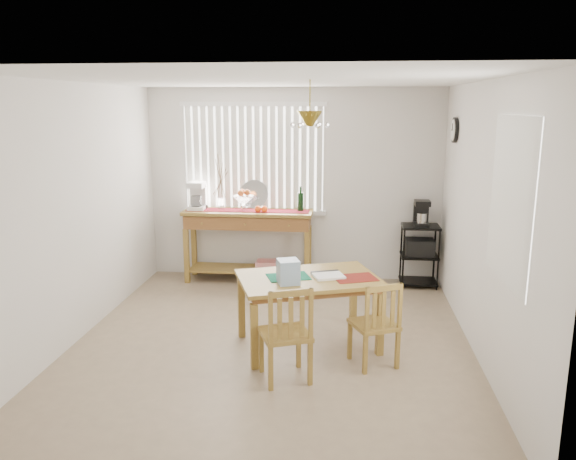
# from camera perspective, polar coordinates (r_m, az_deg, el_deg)

# --- Properties ---
(ground) EXTENTS (4.00, 4.50, 0.01)m
(ground) POSITION_cam_1_polar(r_m,az_deg,el_deg) (5.89, -1.56, -11.24)
(ground) COLOR gray
(room_shell) EXTENTS (4.20, 4.70, 2.70)m
(room_shell) POSITION_cam_1_polar(r_m,az_deg,el_deg) (5.44, -1.61, 5.39)
(room_shell) COLOR silver
(room_shell) RESTS_ON ground
(sideboard) EXTENTS (1.74, 0.49, 0.98)m
(sideboard) POSITION_cam_1_polar(r_m,az_deg,el_deg) (7.61, -3.99, 0.16)
(sideboard) COLOR olive
(sideboard) RESTS_ON ground
(sideboard_items) EXTENTS (1.65, 0.42, 0.75)m
(sideboard_items) POSITION_cam_1_polar(r_m,az_deg,el_deg) (7.62, -6.29, 3.16)
(sideboard_items) COLOR maroon
(sideboard_items) RESTS_ON sideboard
(wire_cart) EXTENTS (0.49, 0.39, 0.82)m
(wire_cart) POSITION_cam_1_polar(r_m,az_deg,el_deg) (7.63, 13.21, -1.96)
(wire_cart) COLOR black
(wire_cart) RESTS_ON ground
(cart_items) EXTENTS (0.19, 0.23, 0.34)m
(cart_items) POSITION_cam_1_polar(r_m,az_deg,el_deg) (7.54, 13.39, 1.63)
(cart_items) COLOR black
(cart_items) RESTS_ON wire_cart
(dining_table) EXTENTS (1.56, 1.27, 0.72)m
(dining_table) POSITION_cam_1_polar(r_m,az_deg,el_deg) (5.56, 2.08, -5.60)
(dining_table) COLOR olive
(dining_table) RESTS_ON ground
(table_items) EXTENTS (1.13, 0.55, 0.23)m
(table_items) POSITION_cam_1_polar(r_m,az_deg,el_deg) (5.37, 1.08, -4.38)
(table_items) COLOR #147150
(table_items) RESTS_ON dining_table
(chair_left) EXTENTS (0.53, 0.53, 0.88)m
(chair_left) POSITION_cam_1_polar(r_m,az_deg,el_deg) (4.94, -0.17, -10.53)
(chair_left) COLOR olive
(chair_left) RESTS_ON ground
(chair_right) EXTENTS (0.51, 0.51, 0.83)m
(chair_right) POSITION_cam_1_polar(r_m,az_deg,el_deg) (5.28, 8.91, -9.46)
(chair_right) COLOR olive
(chair_right) RESTS_ON ground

